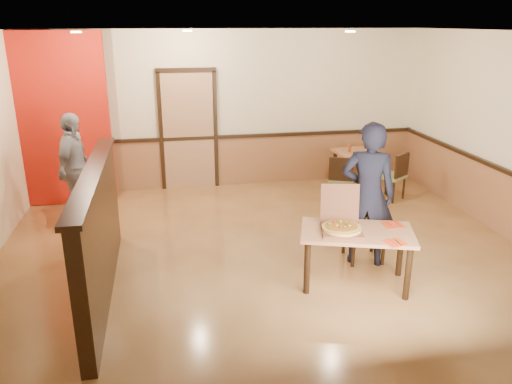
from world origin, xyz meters
TOP-DOWN VIEW (x-y plane):
  - floor at (0.00, 0.00)m, footprint 7.00×7.00m
  - ceiling at (0.00, 0.00)m, footprint 7.00×7.00m
  - wall_back at (0.00, 3.50)m, footprint 7.00×0.00m
  - wainscot_back at (0.00, 3.47)m, footprint 7.00×0.04m
  - chair_rail_back at (0.00, 3.45)m, footprint 7.00×0.06m
  - back_door at (-0.80, 3.46)m, footprint 0.90×0.06m
  - booth_partition at (-2.00, -0.20)m, footprint 0.20×3.10m
  - red_accent_panel at (-2.90, 3.00)m, footprint 1.60×0.20m
  - spot_a at (-2.30, 1.80)m, footprint 0.14×0.14m
  - spot_b at (-0.80, 2.50)m, footprint 0.14×0.14m
  - spot_c at (1.40, 1.50)m, footprint 0.14×0.14m
  - main_table at (0.84, -0.55)m, footprint 1.41×1.07m
  - diner_chair at (1.19, 0.12)m, footprint 0.49×0.49m
  - side_chair_left at (1.61, 2.10)m, footprint 0.53×0.53m
  - side_chair_right at (2.57, 2.10)m, footprint 0.57×0.57m
  - side_table at (2.08, 2.71)m, footprint 0.73×0.73m
  - diner at (1.16, -0.03)m, footprint 0.78×0.66m
  - passerby at (-2.59, 2.14)m, footprint 0.60×1.04m
  - pizza_box at (0.66, -0.49)m, footprint 0.55×0.61m
  - pizza at (0.65, -0.54)m, footprint 0.45×0.45m
  - napkin_near at (1.11, -0.93)m, footprint 0.23×0.23m
  - napkin_far at (1.30, -0.47)m, footprint 0.22×0.22m
  - condiment at (1.97, 2.67)m, footprint 0.05×0.05m

SIDE VIEW (x-z plane):
  - floor at x=0.00m, z-range 0.00..0.00m
  - wainscot_back at x=0.00m, z-range 0.00..0.90m
  - side_chair_left at x=1.61m, z-range 0.04..0.86m
  - side_chair_right at x=2.57m, z-range 0.04..0.87m
  - diner_chair at x=1.19m, z-range 0.04..0.99m
  - side_table at x=2.08m, z-range 0.19..0.92m
  - main_table at x=0.84m, z-range 0.23..0.90m
  - napkin_near at x=1.11m, z-range 0.67..0.68m
  - napkin_far at x=1.30m, z-range 0.67..0.68m
  - pizza at x=0.65m, z-range 0.70..0.73m
  - pizza_box at x=0.66m, z-range 0.50..0.97m
  - booth_partition at x=-2.00m, z-range 0.01..1.46m
  - condiment at x=1.97m, z-range 0.73..0.86m
  - passerby at x=-2.59m, z-range 0.00..1.66m
  - diner at x=1.16m, z-range 0.00..1.81m
  - chair_rail_back at x=0.00m, z-range 0.89..0.95m
  - back_door at x=-0.80m, z-range 0.00..2.10m
  - red_accent_panel at x=-2.90m, z-range 0.01..2.79m
  - wall_back at x=0.00m, z-range -2.10..4.90m
  - spot_a at x=-2.30m, z-range 2.77..2.79m
  - spot_b at x=-0.80m, z-range 2.77..2.79m
  - spot_c at x=1.40m, z-range 2.77..2.79m
  - ceiling at x=0.00m, z-range 2.80..2.80m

